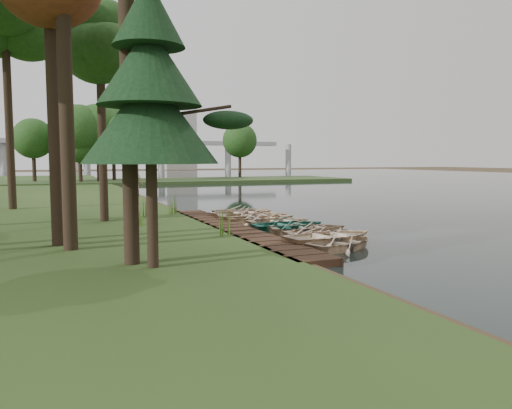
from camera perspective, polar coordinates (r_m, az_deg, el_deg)
name	(u,v)px	position (r m, az deg, el deg)	size (l,w,h in m)	color
ground	(265,232)	(23.26, 1.04, -3.15)	(300.00, 300.00, 0.00)	#3D2F1D
water	(449,191)	(56.88, 21.17, 1.48)	(130.00, 200.00, 0.05)	black
boardwalk	(233,231)	(22.66, -2.68, -3.00)	(1.60, 16.00, 0.30)	#352014
peninsula	(179,181)	(73.22, -8.84, 2.69)	(50.00, 14.00, 0.45)	#30461F
far_trees	(155,137)	(72.51, -11.50, 7.52)	(45.60, 5.60, 8.80)	black
bridge	(133,146)	(142.78, -13.85, 6.55)	(95.90, 4.00, 8.60)	#A5A5A0
building_a	(179,142)	(165.90, -8.81, 7.10)	(10.00, 8.00, 18.00)	#A5A5A0
building_b	(64,151)	(166.19, -21.08, 5.78)	(8.00, 8.00, 12.00)	#A5A5A0
rowboat_0	(343,241)	(18.78, 9.92, -4.08)	(2.27, 3.17, 0.66)	beige
rowboat_1	(331,234)	(19.66, 8.60, -3.40)	(2.83, 3.96, 0.82)	beige
rowboat_2	(320,231)	(21.14, 7.37, -3.02)	(2.23, 3.12, 0.65)	beige
rowboat_3	(308,227)	(22.13, 5.97, -2.53)	(2.50, 3.50, 0.73)	beige
rowboat_4	(289,223)	(23.13, 3.77, -2.18)	(2.50, 3.50, 0.73)	teal
rowboat_5	(279,220)	(24.67, 2.66, -1.77)	(2.34, 3.28, 0.68)	beige
rowboat_6	(261,217)	(25.63, 0.52, -1.41)	(2.61, 3.66, 0.76)	beige
rowboat_7	(254,215)	(26.40, -0.25, -1.17)	(2.76, 3.87, 0.80)	beige
rowboat_8	(244,212)	(27.87, -1.41, -0.84)	(2.74, 3.83, 0.79)	beige
rowboat_9	(242,210)	(29.17, -1.57, -0.64)	(2.46, 3.45, 0.71)	beige
stored_rowboat	(137,211)	(27.13, -13.39, -0.70)	(2.47, 3.45, 0.71)	beige
tree_4	(100,47)	(26.45, -17.43, 16.80)	(4.01, 4.01, 10.32)	black
tree_6	(4,17)	(35.31, -26.82, 18.58)	(5.28, 5.28, 13.93)	black
pine_tree	(150,90)	(14.48, -12.05, 12.69)	(3.80, 3.80, 8.06)	black
reeds_0	(225,222)	(20.33, -3.60, -1.98)	(0.60, 0.60, 1.09)	#3F661E
reeds_1	(138,216)	(23.81, -13.28, -1.24)	(0.60, 0.60, 0.93)	#3F661E
reeds_2	(172,204)	(28.60, -9.56, 0.02)	(0.60, 0.60, 1.06)	#3F661E
reeds_3	(147,208)	(27.21, -12.33, -0.35)	(0.60, 0.60, 1.01)	#3F661E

